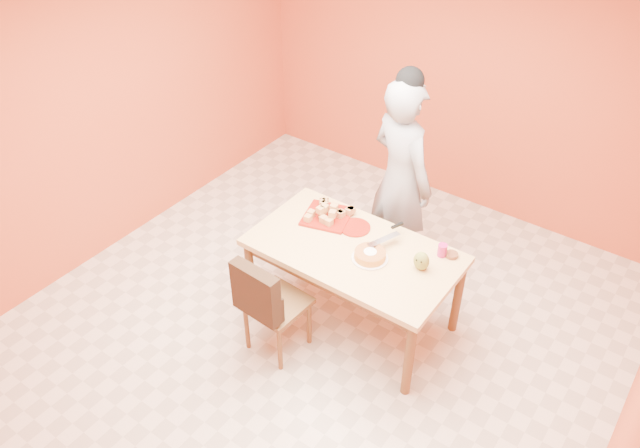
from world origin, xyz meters
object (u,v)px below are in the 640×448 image
Objects in this scene: person at (401,180)px; magenta_glass at (442,250)px; dining_table at (353,258)px; checker_tin at (452,255)px; red_dinner_plate at (355,227)px; egg_ornament at (421,261)px; sponge_cake at (370,255)px; pastry_platter at (327,216)px; dining_chair at (275,302)px.

person is 0.83m from magenta_glass.
magenta_glass is at bearing 28.53° from dining_table.
person is 19.28× the size of checker_tin.
red_dinner_plate is 0.79m from checker_tin.
sponge_cake is at bearing -142.30° from egg_ornament.
sponge_cake is at bearing -141.68° from checker_tin.
magenta_glass is (0.98, 0.12, 0.04)m from pastry_platter.
egg_ornament is (0.83, 0.69, 0.35)m from dining_chair.
checker_tin is (0.65, 0.35, 0.11)m from dining_table.
sponge_cake is 0.55m from magenta_glass.
egg_ornament reaches higher than checker_tin.
magenta_glass is (0.42, 0.35, 0.01)m from sponge_cake.
checker_tin reaches higher than pastry_platter.
dining_chair is (-0.31, -0.60, -0.18)m from dining_table.
pastry_platter is 0.93m from egg_ornament.
sponge_cake is (0.47, 0.57, 0.32)m from dining_chair.
dining_table is 0.27m from red_dinner_plate.
egg_ornament is at bearing -114.92° from checker_tin.
dining_chair is 6.15× the size of egg_ornament.
sponge_cake is (0.24, -0.85, -0.12)m from person.
red_dinner_plate is 1.03× the size of sponge_cake.
pastry_platter is at bearing 82.98° from person.
red_dinner_plate is at bearing 105.02° from person.
person reaches higher than dining_chair.
egg_ornament is (0.92, -0.11, 0.07)m from pastry_platter.
dining_chair is 1.50m from person.
egg_ornament is at bearing -103.66° from magenta_glass.
dining_chair is at bearing -135.21° from checker_tin.
sponge_cake is (0.56, -0.23, 0.03)m from pastry_platter.
pastry_platter is 2.39× the size of egg_ornament.
red_dinner_plate is 0.72m from magenta_glass.
dining_chair is 3.79× the size of red_dinner_plate.
person reaches higher than sponge_cake.
dining_chair is 0.88m from red_dinner_plate.
dining_chair is at bearing -83.78° from pastry_platter.
person is at bearing 148.76° from egg_ornament.
magenta_glass is 1.06× the size of checker_tin.
person is 0.71m from pastry_platter.
magenta_glass reaches higher than dining_table.
magenta_glass is (0.71, 0.10, 0.04)m from red_dinner_plate.
person is 5.08× the size of pastry_platter.
magenta_glass reaches higher than sponge_cake.
person is 12.16× the size of egg_ornament.
dining_table is 1.72× the size of dining_chair.
sponge_cake is at bearing -22.73° from pastry_platter.
sponge_cake is at bearing -140.10° from magenta_glass.
pastry_platter is (-0.39, 0.20, 0.10)m from dining_table.
dining_table is at bearing -27.04° from pastry_platter.
sponge_cake is at bearing -11.30° from dining_table.
egg_ornament is at bearing 9.49° from dining_table.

